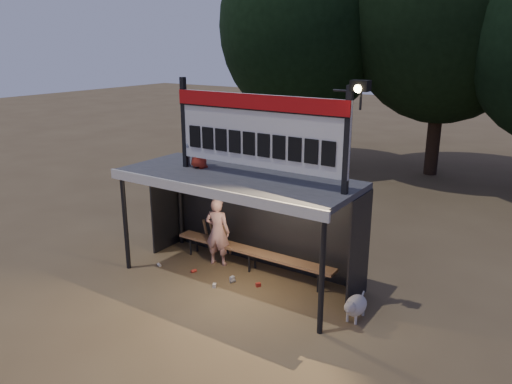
{
  "coord_description": "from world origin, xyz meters",
  "views": [
    {
      "loc": [
        5.71,
        -7.94,
        4.89
      ],
      "look_at": [
        0.2,
        0.4,
        1.9
      ],
      "focal_mm": 35.0,
      "sensor_mm": 36.0,
      "label": 1
    }
  ],
  "objects": [
    {
      "name": "ground",
      "position": [
        0.0,
        0.0,
        0.0
      ],
      "size": [
        80.0,
        80.0,
        0.0
      ],
      "primitive_type": "plane",
      "color": "brown",
      "rests_on": "ground"
    },
    {
      "name": "player",
      "position": [
        -0.83,
        0.39,
        0.8
      ],
      "size": [
        0.65,
        0.5,
        1.59
      ],
      "primitive_type": "imported",
      "rotation": [
        0.0,
        0.0,
        3.36
      ],
      "color": "silver",
      "rests_on": "ground"
    },
    {
      "name": "child_a",
      "position": [
        -1.28,
        0.14,
        2.85
      ],
      "size": [
        0.52,
        0.41,
        1.05
      ],
      "primitive_type": "imported",
      "rotation": [
        0.0,
        0.0,
        3.12
      ],
      "color": "gray",
      "rests_on": "dugout_shelter"
    },
    {
      "name": "child_b",
      "position": [
        -1.04,
        0.09,
        2.81
      ],
      "size": [
        0.5,
        0.34,
        0.98
      ],
      "primitive_type": "imported",
      "rotation": [
        0.0,
        0.0,
        3.08
      ],
      "color": "#AF2B1A",
      "rests_on": "dugout_shelter"
    },
    {
      "name": "dugout_shelter",
      "position": [
        0.0,
        0.24,
        1.85
      ],
      "size": [
        5.1,
        2.08,
        2.32
      ],
      "color": "#3D3D3F",
      "rests_on": "ground"
    },
    {
      "name": "scoreboard_assembly",
      "position": [
        0.56,
        -0.01,
        3.32
      ],
      "size": [
        4.1,
        0.27,
        1.99
      ],
      "color": "black",
      "rests_on": "dugout_shelter"
    },
    {
      "name": "bench",
      "position": [
        0.0,
        0.55,
        0.43
      ],
      "size": [
        4.0,
        0.35,
        0.48
      ],
      "color": "#946A46",
      "rests_on": "ground"
    },
    {
      "name": "tree_left",
      "position": [
        -4.0,
        10.0,
        5.51
      ],
      "size": [
        6.46,
        6.46,
        9.27
      ],
      "color": "black",
      "rests_on": "ground"
    },
    {
      "name": "tree_mid",
      "position": [
        1.0,
        11.5,
        6.17
      ],
      "size": [
        7.22,
        7.22,
        10.36
      ],
      "color": "#312015",
      "rests_on": "ground"
    },
    {
      "name": "dog",
      "position": [
        2.74,
        -0.15,
        0.28
      ],
      "size": [
        0.36,
        0.81,
        0.49
      ],
      "color": "silver",
      "rests_on": "ground"
    },
    {
      "name": "bats",
      "position": [
        -1.21,
        0.82,
        0.43
      ],
      "size": [
        0.68,
        0.35,
        0.84
      ],
      "color": "#A2784B",
      "rests_on": "ground"
    },
    {
      "name": "litter",
      "position": [
        -0.42,
        -0.27,
        0.04
      ],
      "size": [
        2.56,
        0.65,
        0.08
      ],
      "color": "#A9271D",
      "rests_on": "ground"
    }
  ]
}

